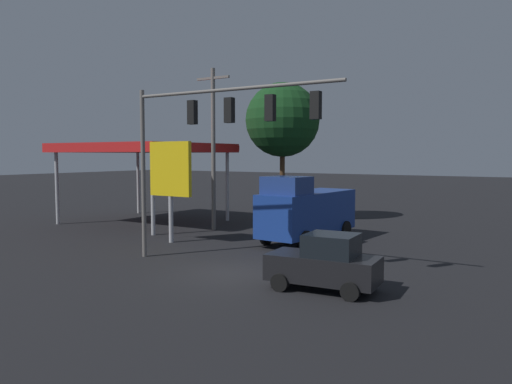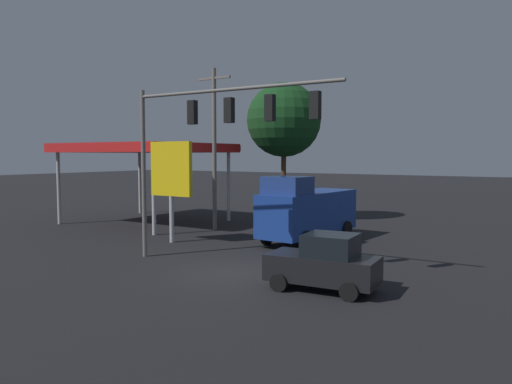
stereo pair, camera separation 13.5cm
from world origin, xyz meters
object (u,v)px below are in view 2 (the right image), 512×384
traffic_signal_assembly (212,127)px  delivery_truck (307,211)px  price_sign (171,172)px  utility_pole (214,145)px  hatchback_crossing (324,263)px  street_tree (284,120)px

traffic_signal_assembly → delivery_truck: 8.49m
price_sign → traffic_signal_assembly: bearing=147.1°
utility_pole → hatchback_crossing: (-11.65, 9.20, -4.31)m
utility_pole → price_sign: bearing=99.4°
traffic_signal_assembly → utility_pole: utility_pole is taller
hatchback_crossing → delivery_truck: bearing=-64.4°
hatchback_crossing → street_tree: street_tree is taller
price_sign → hatchback_crossing: 12.02m
utility_pole → traffic_signal_assembly: bearing=126.5°
traffic_signal_assembly → delivery_truck: bearing=-95.4°
traffic_signal_assembly → utility_pole: 10.34m
utility_pole → delivery_truck: (-6.84, 0.91, -3.56)m
street_tree → utility_pole: bearing=78.5°
utility_pole → hatchback_crossing: bearing=141.7°
price_sign → delivery_truck: size_ratio=0.77×
utility_pole → delivery_truck: 7.76m
price_sign → hatchback_crossing: (-10.84, 4.35, -2.81)m
delivery_truck → hatchback_crossing: delivery_truck is taller
hatchback_crossing → street_tree: 19.74m
price_sign → street_tree: bearing=-92.6°
hatchback_crossing → street_tree: (10.34, -15.64, 6.18)m
traffic_signal_assembly → hatchback_crossing: traffic_signal_assembly is taller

